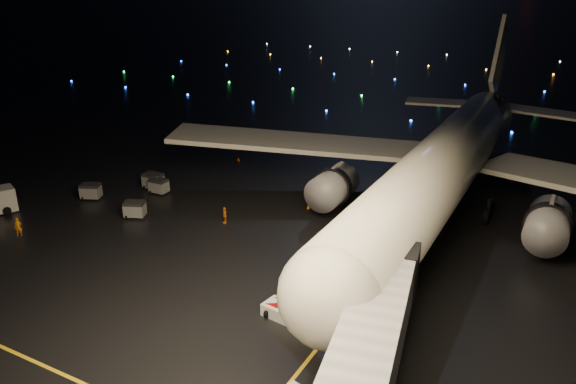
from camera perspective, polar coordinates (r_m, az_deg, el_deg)
name	(u,v)px	position (r m, az deg, el deg)	size (l,w,h in m)	color
ground	(550,24)	(329.45, 25.05, 15.21)	(2000.00, 2000.00, 0.00)	black
lane_centre	(394,252)	(49.88, 10.73, -6.02)	(0.25, 80.00, 0.02)	gold
lane_cross	(12,352)	(41.17, -26.22, -14.33)	(60.00, 0.25, 0.02)	gold
airliner	(455,123)	(58.02, 16.56, 6.70)	(62.78, 59.64, 17.79)	silver
belt_loader	(290,302)	(39.36, 0.20, -11.12)	(5.89, 1.61, 2.86)	silver
crew_a	(18,227)	(57.25, -25.73, -3.23)	(0.65, 0.43, 1.80)	orange
crew_c	(225,215)	(54.59, -6.45, -2.36)	(0.99, 0.41, 1.69)	orange
safety_cone_0	(323,231)	(52.48, 3.63, -3.96)	(0.45, 0.45, 0.51)	#FF6700
safety_cone_1	(347,195)	(61.26, 6.00, -0.26)	(0.48, 0.48, 0.55)	#FF6700
safety_cone_2	(308,206)	(57.96, 2.09, -1.47)	(0.40, 0.40, 0.45)	#FF6700
safety_cone_3	(239,159)	(73.39, -5.04, 3.37)	(0.44, 0.44, 0.49)	#FF6700
taxiway_lights	(471,81)	(137.81, 18.11, 10.70)	(164.00, 92.00, 0.36)	black
baggage_cart_0	(135,209)	(57.65, -15.30, -1.71)	(1.96, 1.37, 1.67)	slate
baggage_cart_1	(159,186)	(63.45, -12.99, 0.59)	(1.93, 1.35, 1.64)	slate
baggage_cart_2	(91,191)	(63.86, -19.40, 0.06)	(1.98, 1.39, 1.69)	slate
baggage_cart_3	(153,181)	(64.87, -13.53, 1.07)	(2.13, 1.49, 1.81)	slate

